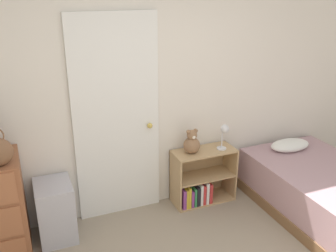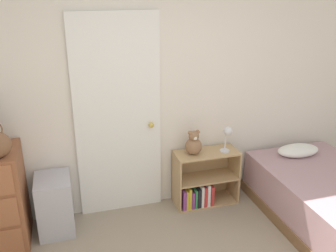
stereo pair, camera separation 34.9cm
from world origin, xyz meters
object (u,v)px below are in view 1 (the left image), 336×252
object	(u,v)px
bookshelf	(199,182)
desk_lamp	(224,132)
storage_bin	(56,211)
teddy_bear	(192,143)
bed	(329,195)

from	to	relation	value
bookshelf	desk_lamp	world-z (taller)	desk_lamp
storage_bin	teddy_bear	distance (m)	1.52
teddy_bear	desk_lamp	size ratio (longest dim) A/B	0.95
desk_lamp	bed	world-z (taller)	desk_lamp
teddy_bear	bed	size ratio (longest dim) A/B	0.14
storage_bin	desk_lamp	size ratio (longest dim) A/B	2.02
bookshelf	bed	world-z (taller)	bookshelf
storage_bin	bed	xyz separation A→B (m)	(2.67, -0.72, -0.04)
teddy_bear	bed	xyz separation A→B (m)	(1.22, -0.78, -0.48)
bed	storage_bin	bearing A→B (deg)	164.87
bookshelf	desk_lamp	xyz separation A→B (m)	(0.27, -0.05, 0.59)
storage_bin	desk_lamp	bearing A→B (deg)	0.42
storage_bin	bookshelf	size ratio (longest dim) A/B	0.83
bookshelf	desk_lamp	bearing A→B (deg)	-9.61
bookshelf	desk_lamp	size ratio (longest dim) A/B	2.44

